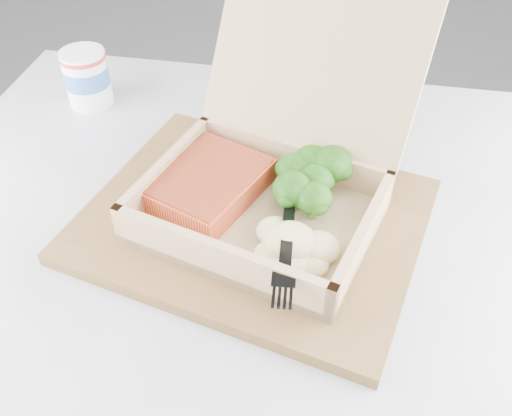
{
  "coord_description": "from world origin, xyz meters",
  "views": [
    {
      "loc": [
        -0.12,
        -0.96,
        1.19
      ],
      "look_at": [
        -0.11,
        -0.51,
        0.78
      ],
      "focal_mm": 40.0,
      "sensor_mm": 36.0,
      "label": 1
    }
  ],
  "objects_px": {
    "serving_tray": "(253,220)",
    "takeout_container": "(278,160)",
    "paper_cup": "(87,76)",
    "cafe_table": "(233,355)"
  },
  "relations": [
    {
      "from": "takeout_container",
      "to": "paper_cup",
      "type": "relative_size",
      "value": 4.53
    },
    {
      "from": "serving_tray",
      "to": "takeout_container",
      "type": "relative_size",
      "value": 0.99
    },
    {
      "from": "takeout_container",
      "to": "paper_cup",
      "type": "xyz_separation_m",
      "value": [
        -0.26,
        0.23,
        -0.02
      ]
    },
    {
      "from": "serving_tray",
      "to": "cafe_table",
      "type": "bearing_deg",
      "value": -119.92
    },
    {
      "from": "cafe_table",
      "to": "takeout_container",
      "type": "height_order",
      "value": "takeout_container"
    },
    {
      "from": "serving_tray",
      "to": "takeout_container",
      "type": "bearing_deg",
      "value": 49.69
    },
    {
      "from": "cafe_table",
      "to": "serving_tray",
      "type": "relative_size",
      "value": 2.62
    },
    {
      "from": "cafe_table",
      "to": "paper_cup",
      "type": "distance_m",
      "value": 0.44
    },
    {
      "from": "cafe_table",
      "to": "takeout_container",
      "type": "xyz_separation_m",
      "value": [
        0.06,
        0.08,
        0.26
      ]
    },
    {
      "from": "paper_cup",
      "to": "takeout_container",
      "type": "bearing_deg",
      "value": -41.44
    }
  ]
}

